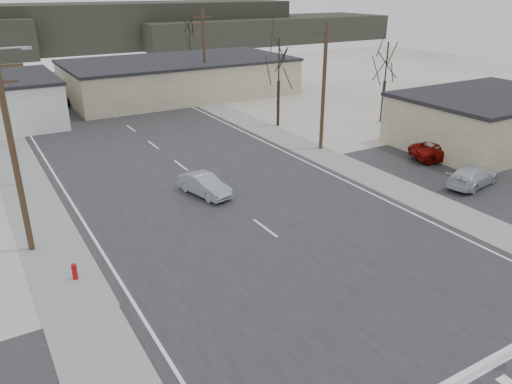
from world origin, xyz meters
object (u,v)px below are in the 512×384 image
at_px(car_parked_red, 444,150).
at_px(car_parked_silver, 473,176).
at_px(car_far_b, 58,97).
at_px(sedan_crossing, 205,185).
at_px(car_far_a, 124,82).
at_px(fire_hydrant, 74,271).

distance_m(car_parked_red, car_parked_silver, 5.48).
bearing_deg(car_far_b, sedan_crossing, -90.93).
bearing_deg(sedan_crossing, car_far_b, 81.13).
bearing_deg(car_far_a, fire_hydrant, 61.51).
distance_m(fire_hydrant, sedan_crossing, 11.11).
xyz_separation_m(fire_hydrant, car_far_b, (6.42, 38.17, 0.37)).
distance_m(car_far_a, car_parked_silver, 46.24).
height_order(sedan_crossing, car_parked_red, car_parked_red).
distance_m(fire_hydrant, car_parked_red, 28.39).
bearing_deg(fire_hydrant, car_parked_red, 6.14).
bearing_deg(car_far_a, car_parked_silver, 93.53).
bearing_deg(car_far_b, car_parked_silver, -70.63).
relative_size(sedan_crossing, car_parked_red, 0.78).
relative_size(sedan_crossing, car_far_a, 0.73).
bearing_deg(fire_hydrant, car_far_b, 80.45).
height_order(sedan_crossing, car_parked_silver, sedan_crossing).
xyz_separation_m(car_far_a, car_parked_red, (12.74, -40.44, -0.10)).
height_order(car_far_a, car_parked_red, car_far_a).
xyz_separation_m(sedan_crossing, car_far_b, (-2.93, 32.17, 0.11)).
relative_size(sedan_crossing, car_far_b, 0.89).
xyz_separation_m(fire_hydrant, car_parked_silver, (25.42, -1.68, 0.25)).
xyz_separation_m(car_far_a, car_parked_silver, (9.94, -45.16, -0.16)).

